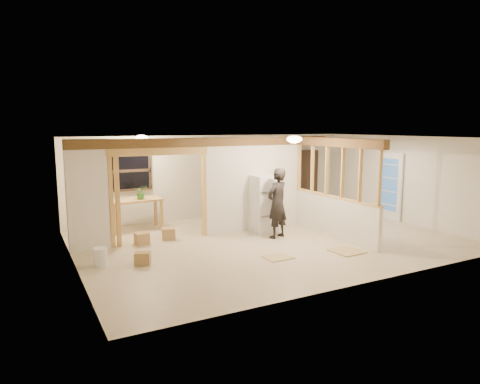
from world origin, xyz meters
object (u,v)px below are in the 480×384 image
refrigerator (264,204)px  work_table (136,215)px  bookshelf (303,180)px  woman (277,203)px  shop_vac (99,227)px

refrigerator → work_table: size_ratio=1.12×
refrigerator → bookshelf: (2.82, 2.18, 0.24)m
work_table → bookshelf: (5.77, 0.43, 0.57)m
woman → bookshelf: 4.04m
work_table → bookshelf: 5.81m
woman → bookshelf: bookshelf is taller
shop_vac → bookshelf: (6.82, 0.78, 0.72)m
refrigerator → woman: 0.69m
bookshelf → woman: bearing=-134.9°
woman → shop_vac: size_ratio=3.25×
work_table → bookshelf: size_ratio=0.68×
shop_vac → woman: bearing=-27.6°
work_table → refrigerator: bearing=-35.2°
work_table → shop_vac: 1.12m
refrigerator → work_table: bearing=149.4°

